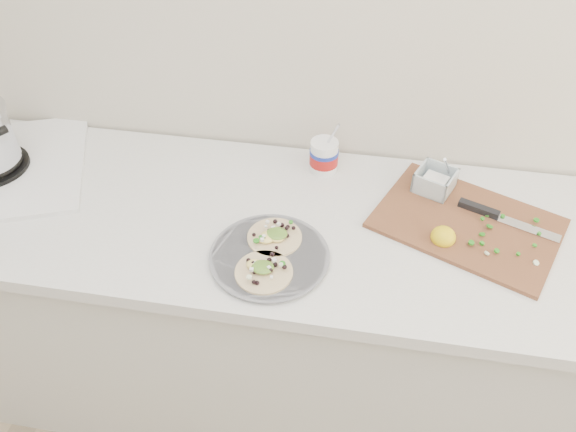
# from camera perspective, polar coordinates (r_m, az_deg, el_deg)

# --- Properties ---
(counter) EXTENTS (2.44, 0.66, 0.90)m
(counter) POSITION_cam_1_polar(r_m,az_deg,el_deg) (1.86, 0.23, -10.18)
(counter) COLOR silver
(counter) RESTS_ON ground
(taco_plate) EXTENTS (0.30, 0.30, 0.04)m
(taco_plate) POSITION_cam_1_polar(r_m,az_deg,el_deg) (1.40, -1.91, -3.88)
(taco_plate) COLOR slate
(taco_plate) RESTS_ON counter
(tub) EXTENTS (0.09, 0.09, 0.19)m
(tub) POSITION_cam_1_polar(r_m,az_deg,el_deg) (1.64, 3.80, 6.41)
(tub) COLOR white
(tub) RESTS_ON counter
(cutboard) EXTENTS (0.55, 0.48, 0.07)m
(cutboard) POSITION_cam_1_polar(r_m,az_deg,el_deg) (1.57, 17.67, -0.05)
(cutboard) COLOR brown
(cutboard) RESTS_ON counter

